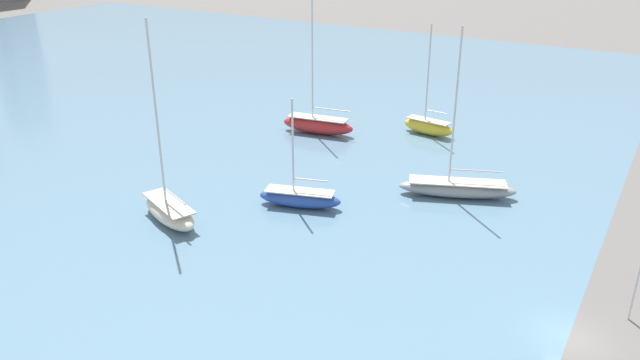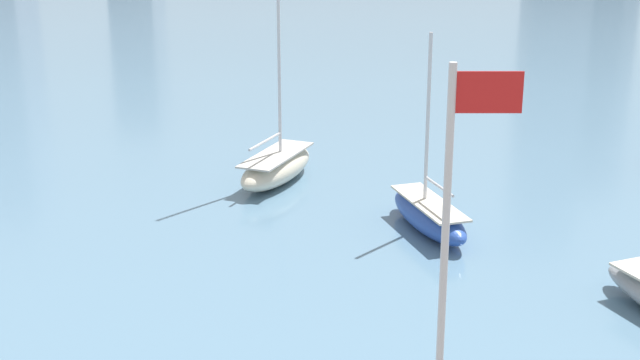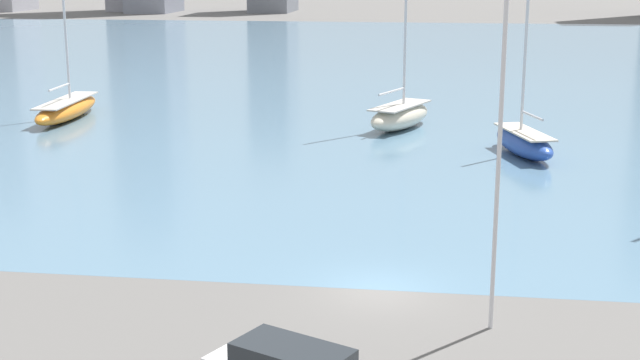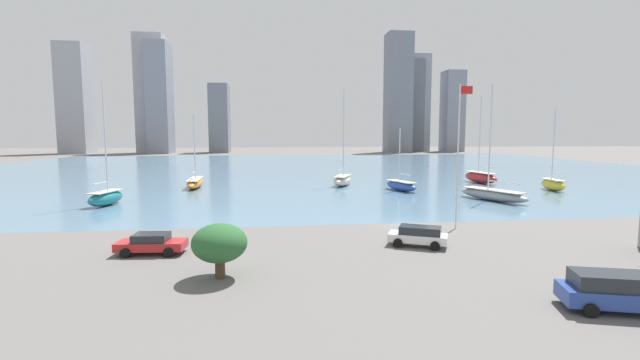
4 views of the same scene
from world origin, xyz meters
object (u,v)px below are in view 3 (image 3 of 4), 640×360
object	(u,v)px
sailboat_orange	(67,108)
sailboat_blue	(524,142)
sailboat_cream	(400,115)
flag_pole	(503,110)

from	to	relation	value
sailboat_orange	sailboat_blue	bearing A→B (deg)	-16.73
sailboat_cream	sailboat_orange	size ratio (longest dim) A/B	1.37
sailboat_cream	sailboat_blue	bearing A→B (deg)	-22.46
flag_pole	sailboat_cream	size ratio (longest dim) A/B	0.80
sailboat_blue	sailboat_orange	distance (m)	33.32
sailboat_orange	sailboat_cream	bearing A→B (deg)	-3.49
flag_pole	sailboat_blue	distance (m)	27.40
sailboat_blue	sailboat_cream	world-z (taller)	sailboat_cream
sailboat_cream	flag_pole	bearing A→B (deg)	-59.84
sailboat_blue	sailboat_orange	bearing A→B (deg)	148.30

